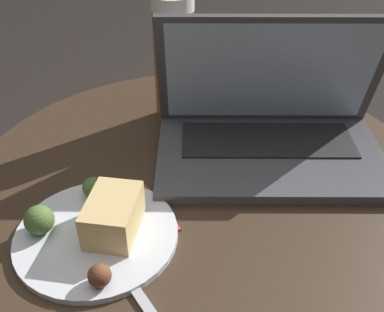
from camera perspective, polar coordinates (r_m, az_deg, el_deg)
table at (r=0.79m, az=1.23°, el=-10.73°), size 0.74×0.74×0.53m
napkin at (r=0.62m, az=-10.21°, el=-8.76°), size 0.17×0.14×0.00m
laptop at (r=0.73m, az=9.80°, el=3.57°), size 0.41×0.32×0.22m
beer_glass at (r=0.79m, az=-2.31°, el=12.05°), size 0.07×0.07×0.22m
snack_plate at (r=0.60m, az=-11.83°, el=-8.72°), size 0.21×0.21×0.06m
fork at (r=0.58m, az=-10.18°, el=-12.31°), size 0.06×0.18×0.00m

